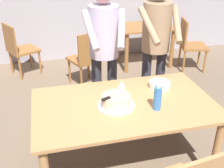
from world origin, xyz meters
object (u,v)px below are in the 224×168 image
(main_dining_table, at_px, (124,112))
(person_standing_beside, at_px, (156,40))
(background_chair_1, at_px, (87,57))
(cake_on_platter, at_px, (116,101))
(cake_knife, at_px, (110,97))
(person_cutting_cake, at_px, (104,45))
(background_chair_3, at_px, (19,48))
(plate_stack, at_px, (160,85))
(wine_glass_near, at_px, (122,85))
(background_table, at_px, (145,35))
(background_chair_2, at_px, (190,43))
(water_bottle, at_px, (158,98))

(main_dining_table, height_order, person_standing_beside, person_standing_beside)
(person_standing_beside, height_order, background_chair_1, person_standing_beside)
(cake_on_platter, xyz_separation_m, person_standing_beside, (0.67, 0.76, 0.27))
(cake_on_platter, xyz_separation_m, cake_knife, (-0.07, -0.03, 0.06))
(person_cutting_cake, height_order, background_chair_3, person_cutting_cake)
(plate_stack, xyz_separation_m, wine_glass_near, (-0.41, -0.04, 0.07))
(plate_stack, bearing_deg, cake_knife, -155.05)
(person_cutting_cake, relative_size, background_table, 1.72)
(wine_glass_near, xyz_separation_m, background_table, (1.10, 2.32, -0.28))
(plate_stack, distance_m, background_chair_3, 2.83)
(background_table, bearing_deg, person_standing_beside, -106.95)
(plate_stack, bearing_deg, wine_glass_near, -174.34)
(person_standing_beside, xyz_separation_m, background_chair_1, (-0.63, 1.15, -0.58))
(background_chair_1, bearing_deg, main_dining_table, -88.56)
(background_chair_2, bearing_deg, water_bottle, -124.54)
(wine_glass_near, distance_m, water_bottle, 0.41)
(main_dining_table, height_order, person_cutting_cake, person_cutting_cake)
(plate_stack, bearing_deg, person_cutting_cake, 133.65)
(cake_knife, relative_size, background_table, 0.26)
(plate_stack, xyz_separation_m, background_chair_3, (-1.52, 2.36, -0.29))
(cake_on_platter, bearing_deg, person_cutting_cake, 85.58)
(wine_glass_near, xyz_separation_m, background_chair_3, (-1.11, 2.40, -0.36))
(person_standing_beside, bearing_deg, background_table, 73.05)
(person_cutting_cake, relative_size, background_chair_1, 1.91)
(cake_knife, bearing_deg, wine_glass_near, 53.16)
(cake_knife, xyz_separation_m, background_chair_3, (-0.94, 2.64, -0.37))
(cake_on_platter, height_order, cake_knife, cake_knife)
(cake_knife, distance_m, background_chair_1, 1.98)
(cake_knife, xyz_separation_m, plate_stack, (0.59, 0.27, -0.09))
(cake_on_platter, height_order, person_standing_beside, person_standing_beside)
(background_chair_1, bearing_deg, background_chair_2, 6.85)
(cake_knife, xyz_separation_m, person_standing_beside, (0.74, 0.79, 0.21))
(plate_stack, bearing_deg, person_standing_beside, 74.18)
(water_bottle, xyz_separation_m, background_table, (0.87, 2.66, -0.29))
(main_dining_table, bearing_deg, person_cutting_cake, 92.58)
(main_dining_table, bearing_deg, background_chair_3, 112.93)
(person_cutting_cake, distance_m, background_table, 2.19)
(main_dining_table, xyz_separation_m, wine_glass_near, (0.02, 0.17, 0.20))
(person_standing_beside, distance_m, background_chair_3, 2.56)
(water_bottle, relative_size, background_chair_1, 0.28)
(cake_on_platter, height_order, background_chair_1, background_chair_1)
(wine_glass_near, height_order, person_cutting_cake, person_cutting_cake)
(person_cutting_cake, height_order, background_table, person_cutting_cake)
(cake_on_platter, height_order, water_bottle, water_bottle)
(person_standing_beside, relative_size, background_table, 1.72)
(background_table, xyz_separation_m, background_chair_1, (-1.17, -0.61, -0.09))
(cake_knife, distance_m, background_table, 2.87)
(background_table, distance_m, background_chair_3, 2.21)
(water_bottle, height_order, person_cutting_cake, person_cutting_cake)
(water_bottle, distance_m, background_chair_1, 2.11)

